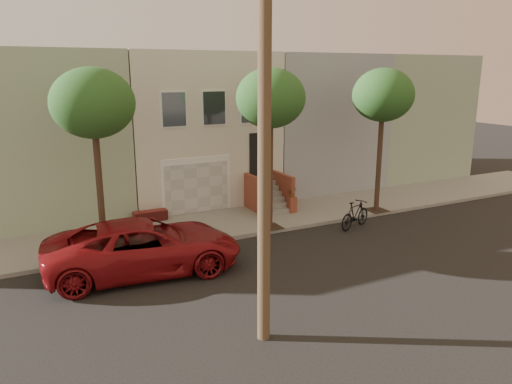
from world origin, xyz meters
name	(u,v)px	position (x,y,z in m)	size (l,w,h in m)	color
ground	(299,269)	(0.00, 0.00, 0.00)	(90.00, 90.00, 0.00)	black
sidewalk	(233,223)	(0.00, 5.35, 0.07)	(40.00, 3.70, 0.15)	gray
house_row	(185,125)	(0.00, 11.19, 3.64)	(33.10, 11.70, 7.00)	beige
tree_left	(93,104)	(-5.50, 3.90, 5.26)	(2.70, 2.57, 6.30)	#2D2116
tree_mid	(271,99)	(1.00, 3.90, 5.26)	(2.70, 2.57, 6.30)	#2D2116
tree_right	(383,96)	(6.50, 3.90, 5.26)	(2.70, 2.57, 6.30)	#2D2116
pickup_truck	(144,246)	(-4.54, 2.07, 0.86)	(2.84, 6.17, 1.71)	maroon
motorcycle	(355,214)	(4.30, 2.63, 0.58)	(0.54, 1.93, 1.16)	black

